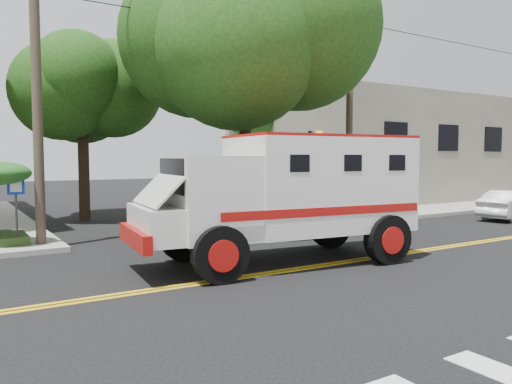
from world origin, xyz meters
TOP-DOWN VIEW (x-y plane):
  - ground at (0.00, 0.00)m, footprint 100.00×100.00m
  - sidewalk_ne at (13.50, 13.50)m, footprint 17.00×17.00m
  - building_right at (15.00, 14.00)m, footprint 14.00×12.00m
  - utility_pole_left at (-5.60, 6.00)m, footprint 0.28×0.28m
  - utility_pole_right at (6.30, 6.20)m, footprint 0.28×0.28m
  - tree_main at (1.94, 6.21)m, footprint 6.08×5.70m
  - tree_left at (-2.68, 11.79)m, footprint 4.48×4.20m
  - tree_right at (8.84, 15.77)m, footprint 4.80×4.50m
  - traffic_signal at (3.80, 5.60)m, footprint 0.15×0.18m
  - accessibility_sign at (-6.20, 6.17)m, footprint 0.45×0.10m
  - armored_truck at (-0.66, 0.77)m, footprint 7.17×3.41m
  - parked_sedan at (12.36, 2.78)m, footprint 3.86×1.76m
  - pedestrian_a at (8.94, 8.06)m, footprint 0.64×0.43m
  - pedestrian_b at (5.50, 5.50)m, footprint 0.99×0.89m

SIDE VIEW (x-z plane):
  - ground at x=0.00m, z-range 0.00..0.00m
  - sidewalk_ne at x=13.50m, z-range 0.00..0.15m
  - parked_sedan at x=12.36m, z-range 0.00..1.23m
  - pedestrian_b at x=5.50m, z-range 0.15..1.81m
  - pedestrian_a at x=8.94m, z-range 0.15..1.89m
  - accessibility_sign at x=-6.20m, z-range 0.35..2.38m
  - armored_truck at x=-0.66m, z-range 0.22..3.38m
  - traffic_signal at x=3.80m, z-range 0.43..4.03m
  - building_right at x=15.00m, z-range 0.15..6.15m
  - utility_pole_left at x=-5.60m, z-range 0.00..9.00m
  - utility_pole_right at x=6.30m, z-range 0.00..9.00m
  - tree_left at x=-2.68m, z-range 1.88..9.58m
  - tree_right at x=8.84m, z-range 1.99..10.19m
  - tree_main at x=1.94m, z-range 2.27..12.12m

